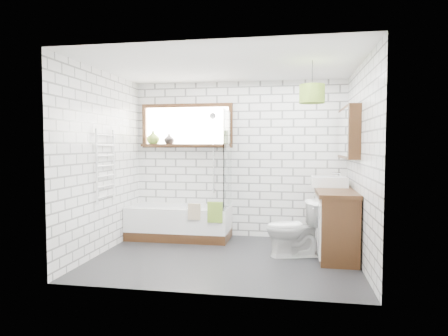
% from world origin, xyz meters
% --- Properties ---
extents(floor, '(3.40, 2.60, 0.01)m').
position_xyz_m(floor, '(0.00, 0.00, -0.01)').
color(floor, black).
rests_on(floor, ground).
extents(ceiling, '(3.40, 2.60, 0.01)m').
position_xyz_m(ceiling, '(0.00, 0.00, 2.50)').
color(ceiling, white).
rests_on(ceiling, ground).
extents(wall_back, '(3.40, 0.01, 2.50)m').
position_xyz_m(wall_back, '(0.00, 1.30, 1.25)').
color(wall_back, white).
rests_on(wall_back, ground).
extents(wall_front, '(3.40, 0.01, 2.50)m').
position_xyz_m(wall_front, '(0.00, -1.30, 1.25)').
color(wall_front, white).
rests_on(wall_front, ground).
extents(wall_left, '(0.01, 2.60, 2.50)m').
position_xyz_m(wall_left, '(-1.70, 0.00, 1.25)').
color(wall_left, white).
rests_on(wall_left, ground).
extents(wall_right, '(0.01, 2.60, 2.50)m').
position_xyz_m(wall_right, '(1.70, 0.00, 1.25)').
color(wall_right, white).
rests_on(wall_right, ground).
extents(window, '(1.52, 0.16, 0.68)m').
position_xyz_m(window, '(-0.85, 1.26, 1.80)').
color(window, black).
rests_on(window, wall_back).
extents(towel_radiator, '(0.06, 0.52, 1.00)m').
position_xyz_m(towel_radiator, '(-1.66, 0.00, 1.20)').
color(towel_radiator, white).
rests_on(towel_radiator, wall_left).
extents(mirror_cabinet, '(0.16, 1.20, 0.70)m').
position_xyz_m(mirror_cabinet, '(1.62, 0.60, 1.65)').
color(mirror_cabinet, black).
rests_on(mirror_cabinet, wall_right).
extents(shower_riser, '(0.02, 0.02, 1.30)m').
position_xyz_m(shower_riser, '(-0.40, 1.26, 1.35)').
color(shower_riser, silver).
rests_on(shower_riser, wall_back).
extents(bathtub, '(1.60, 0.70, 0.52)m').
position_xyz_m(bathtub, '(-0.89, 0.95, 0.26)').
color(bathtub, white).
rests_on(bathtub, floor).
extents(shower_screen, '(0.02, 0.72, 1.50)m').
position_xyz_m(shower_screen, '(-0.11, 0.95, 1.27)').
color(shower_screen, white).
rests_on(shower_screen, bathtub).
extents(towel_green, '(0.22, 0.06, 0.30)m').
position_xyz_m(towel_green, '(-0.24, 0.60, 0.50)').
color(towel_green, olive).
rests_on(towel_green, bathtub).
extents(towel_beige, '(0.19, 0.05, 0.24)m').
position_xyz_m(towel_beige, '(-0.56, 0.60, 0.50)').
color(towel_beige, tan).
rests_on(towel_beige, bathtub).
extents(vanity, '(0.50, 1.55, 0.89)m').
position_xyz_m(vanity, '(1.45, 0.51, 0.44)').
color(vanity, black).
rests_on(vanity, floor).
extents(basin, '(0.49, 0.43, 0.14)m').
position_xyz_m(basin, '(1.39, 0.78, 0.96)').
color(basin, white).
rests_on(basin, vanity).
extents(tap, '(0.04, 0.04, 0.15)m').
position_xyz_m(tap, '(1.55, 0.78, 1.01)').
color(tap, silver).
rests_on(tap, vanity).
extents(toilet, '(0.59, 0.82, 0.75)m').
position_xyz_m(toilet, '(0.90, 0.23, 0.37)').
color(toilet, white).
rests_on(toilet, floor).
extents(vase_olive, '(0.26, 0.26, 0.22)m').
position_xyz_m(vase_olive, '(-1.42, 1.23, 1.59)').
color(vase_olive, olive).
rests_on(vase_olive, window).
extents(vase_dark, '(0.20, 0.20, 0.17)m').
position_xyz_m(vase_dark, '(-1.14, 1.23, 1.57)').
color(vase_dark, black).
rests_on(vase_dark, window).
extents(bottle, '(0.08, 0.08, 0.22)m').
position_xyz_m(bottle, '(-0.20, 1.23, 1.59)').
color(bottle, olive).
rests_on(bottle, window).
extents(pendant, '(0.30, 0.30, 0.22)m').
position_xyz_m(pendant, '(1.10, -0.15, 2.10)').
color(pendant, olive).
rests_on(pendant, ceiling).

